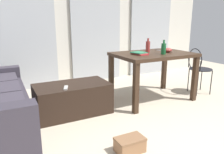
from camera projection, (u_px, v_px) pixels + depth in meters
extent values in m
plane|color=beige|center=(154.00, 112.00, 3.17)|extent=(8.04, 8.04, 0.00)
cube|color=silver|center=(95.00, 23.00, 4.64)|extent=(5.49, 0.10, 2.42)
cube|color=#B2B7BC|center=(25.00, 34.00, 3.98)|extent=(1.10, 0.03, 2.08)
cube|color=#B2B7BC|center=(97.00, 32.00, 4.61)|extent=(1.10, 0.03, 2.08)
cube|color=#B2B7BC|center=(151.00, 30.00, 5.25)|extent=(1.10, 0.03, 2.08)
cube|color=black|center=(73.00, 99.00, 3.09)|extent=(1.01, 0.56, 0.42)
cube|color=#382619|center=(153.00, 54.00, 3.52)|extent=(1.23, 0.84, 0.05)
cube|color=#382619|center=(136.00, 89.00, 3.04)|extent=(0.07, 0.07, 0.72)
cube|color=#382619|center=(195.00, 79.00, 3.55)|extent=(0.07, 0.07, 0.72)
cube|color=#382619|center=(111.00, 77.00, 3.67)|extent=(0.07, 0.07, 0.72)
cube|color=#382619|center=(164.00, 70.00, 4.18)|extent=(0.07, 0.07, 0.72)
cylinder|color=black|center=(201.00, 69.00, 3.90)|extent=(0.39, 0.39, 0.02)
cylinder|color=black|center=(211.00, 83.00, 3.86)|extent=(0.02, 0.02, 0.43)
cylinder|color=black|center=(201.00, 79.00, 4.12)|extent=(0.02, 0.02, 0.43)
cylinder|color=black|center=(197.00, 84.00, 3.80)|extent=(0.02, 0.02, 0.43)
cylinder|color=black|center=(188.00, 80.00, 4.05)|extent=(0.02, 0.02, 0.43)
torus|color=black|center=(195.00, 59.00, 3.82)|extent=(0.10, 0.38, 0.39)
cylinder|color=black|center=(200.00, 66.00, 3.69)|extent=(0.02, 0.02, 0.17)
cylinder|color=black|center=(189.00, 63.00, 4.00)|extent=(0.02, 0.02, 0.17)
cylinder|color=#195B2D|center=(164.00, 49.00, 3.35)|extent=(0.07, 0.07, 0.16)
cylinder|color=#195B2D|center=(164.00, 42.00, 3.32)|extent=(0.03, 0.03, 0.05)
cylinder|color=#99332D|center=(148.00, 47.00, 3.58)|extent=(0.07, 0.07, 0.17)
cylinder|color=#99332D|center=(148.00, 40.00, 3.55)|extent=(0.03, 0.03, 0.05)
ellipsoid|color=#9E3833|center=(168.00, 50.00, 3.58)|extent=(0.14, 0.14, 0.07)
cube|color=red|center=(140.00, 54.00, 3.36)|extent=(0.18, 0.26, 0.02)
cube|color=#2D7F56|center=(139.00, 53.00, 3.36)|extent=(0.22, 0.24, 0.02)
cube|color=#9EA0A5|center=(159.00, 50.00, 3.81)|extent=(0.04, 0.07, 0.00)
torus|color=#262628|center=(156.00, 50.00, 3.84)|extent=(0.03, 0.03, 0.00)
cube|color=#9EA0A5|center=(158.00, 50.00, 3.80)|extent=(0.01, 0.07, 0.00)
torus|color=#262628|center=(156.00, 50.00, 3.84)|extent=(0.03, 0.03, 0.00)
cube|color=#B7B7B2|center=(66.00, 88.00, 2.85)|extent=(0.10, 0.16, 0.02)
cube|color=#996B47|center=(130.00, 146.00, 2.21)|extent=(0.28, 0.18, 0.13)
cube|color=brown|center=(130.00, 139.00, 2.19)|extent=(0.29, 0.19, 0.02)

